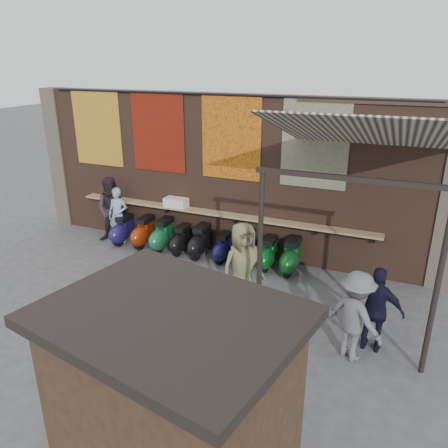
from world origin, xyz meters
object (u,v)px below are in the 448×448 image
at_px(diner_left, 118,215).
at_px(scooter_stool_2, 163,235).
at_px(shopper_navy, 376,310).
at_px(scooter_stool_1, 145,232).
at_px(scooter_stool_4, 201,242).
at_px(shopper_tan, 243,266).
at_px(scooter_stool_3, 182,240).
at_px(scooter_stool_5, 223,247).
at_px(scooter_stool_7, 269,253).
at_px(shelf_box, 176,203).
at_px(market_stall, 175,417).
at_px(scooter_stool_0, 124,230).
at_px(diner_right, 113,210).
at_px(shopper_grey, 355,316).
at_px(scooter_stool_6, 245,248).
at_px(scooter_stool_8, 291,256).

bearing_deg(diner_left, scooter_stool_2, -8.21).
bearing_deg(shopper_navy, scooter_stool_1, -16.23).
distance_m(scooter_stool_4, shopper_tan, 2.64).
height_order(scooter_stool_3, scooter_stool_5, scooter_stool_3).
xyz_separation_m(scooter_stool_1, scooter_stool_7, (3.48, 0.02, -0.02)).
xyz_separation_m(shelf_box, diner_left, (-1.65, -0.30, -0.48)).
height_order(scooter_stool_1, market_stall, market_stall).
xyz_separation_m(scooter_stool_2, shopper_navy, (5.50, -2.28, 0.36)).
bearing_deg(shopper_tan, shelf_box, 92.99).
relative_size(shelf_box, shopper_tan, 0.33).
distance_m(scooter_stool_0, scooter_stool_5, 2.95).
bearing_deg(diner_right, shopper_grey, -44.45).
height_order(scooter_stool_2, scooter_stool_3, scooter_stool_2).
height_order(shopper_grey, market_stall, market_stall).
distance_m(scooter_stool_2, market_stall, 7.15).
bearing_deg(scooter_stool_1, scooter_stool_2, -2.47).
xyz_separation_m(scooter_stool_2, shopper_grey, (5.20, -2.65, 0.38)).
height_order(scooter_stool_2, scooter_stool_4, scooter_stool_2).
xyz_separation_m(scooter_stool_5, shopper_tan, (1.20, -1.84, 0.55)).
relative_size(scooter_stool_5, diner_right, 0.41).
xyz_separation_m(scooter_stool_4, scooter_stool_7, (1.80, 0.04, -0.03)).
bearing_deg(scooter_stool_3, scooter_stool_2, -178.41).
relative_size(shopper_grey, market_stall, 0.67).
relative_size(scooter_stool_0, shopper_grey, 0.51).
bearing_deg(scooter_stool_0, scooter_stool_1, 3.99).
xyz_separation_m(scooter_stool_0, scooter_stool_3, (1.78, 0.03, -0.02)).
height_order(shelf_box, scooter_stool_6, shelf_box).
relative_size(scooter_stool_1, scooter_stool_6, 0.95).
xyz_separation_m(shopper_tan, market_stall, (0.82, -4.22, 0.28)).
bearing_deg(shopper_navy, scooter_stool_7, -37.18).
height_order(scooter_stool_0, scooter_stool_6, scooter_stool_6).
xyz_separation_m(diner_left, diner_right, (-0.16, 0.00, 0.14)).
xyz_separation_m(scooter_stool_4, diner_left, (-2.49, -0.01, 0.37)).
distance_m(scooter_stool_6, shopper_grey, 3.97).
distance_m(scooter_stool_5, scooter_stool_6, 0.57).
xyz_separation_m(scooter_stool_5, shopper_navy, (3.78, -2.29, 0.43)).
bearing_deg(diner_left, scooter_stool_0, -16.26).
height_order(scooter_stool_0, scooter_stool_8, scooter_stool_8).
xyz_separation_m(scooter_stool_1, shopper_tan, (3.51, -1.86, 0.51)).
distance_m(shelf_box, scooter_stool_1, 1.23).
xyz_separation_m(scooter_stool_4, scooter_stool_6, (1.20, 0.01, 0.01)).
bearing_deg(scooter_stool_5, shopper_navy, -31.13).
xyz_separation_m(diner_right, market_stall, (5.29, -6.05, 0.28)).
bearing_deg(scooter_stool_2, scooter_stool_3, 1.59).
distance_m(scooter_stool_0, scooter_stool_8, 4.69).
bearing_deg(scooter_stool_5, scooter_stool_6, 1.73).
bearing_deg(scooter_stool_7, shelf_box, 174.44).
distance_m(scooter_stool_2, shopper_tan, 3.48).
distance_m(shelf_box, scooter_stool_7, 2.78).
height_order(scooter_stool_4, scooter_stool_7, scooter_stool_4).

